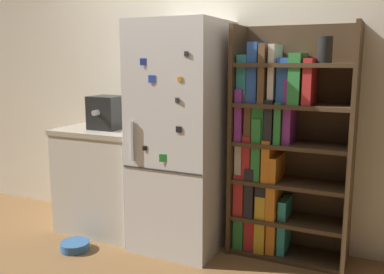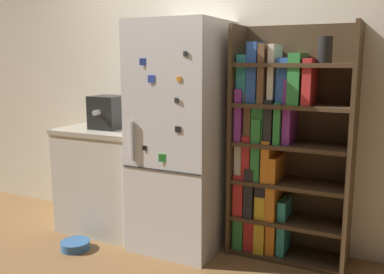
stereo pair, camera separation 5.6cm
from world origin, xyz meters
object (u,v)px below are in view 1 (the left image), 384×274
at_px(refrigerator, 181,137).
at_px(pet_bowl, 75,245).
at_px(espresso_machine, 107,113).
at_px(bookshelf, 278,149).

bearing_deg(refrigerator, pet_bowl, -146.49).
bearing_deg(refrigerator, espresso_machine, -179.50).
bearing_deg(refrigerator, bookshelf, 13.38).
distance_m(refrigerator, bookshelf, 0.75).
bearing_deg(bookshelf, espresso_machine, -172.87).
distance_m(bookshelf, espresso_machine, 1.46).
bearing_deg(bookshelf, refrigerator, -166.62).
bearing_deg(espresso_machine, refrigerator, 0.50).
bearing_deg(pet_bowl, refrigerator, 33.51).
bearing_deg(pet_bowl, bookshelf, 24.14).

